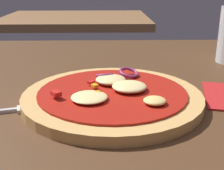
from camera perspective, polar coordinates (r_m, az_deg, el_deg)
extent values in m
cube|color=#4C301C|center=(0.47, -6.35, -4.74)|extent=(1.24, 0.94, 0.03)
cylinder|color=tan|center=(0.46, 0.06, -2.34)|extent=(0.27, 0.27, 0.01)
cylinder|color=#A81C11|center=(0.45, 0.06, -1.29)|extent=(0.22, 0.22, 0.00)
ellipsoid|color=#F4DB8E|center=(0.42, -4.27, -2.26)|extent=(0.05, 0.05, 0.01)
ellipsoid|color=#EFCC72|center=(0.41, 7.99, -2.91)|extent=(0.03, 0.03, 0.01)
ellipsoid|color=#F4DB8E|center=(0.45, 3.26, -0.26)|extent=(0.05, 0.05, 0.01)
ellipsoid|color=#F4DB8E|center=(0.48, -0.24, 1.02)|extent=(0.05, 0.05, 0.01)
torus|color=#93386B|center=(0.52, 3.14, 2.33)|extent=(0.05, 0.05, 0.01)
torus|color=#93386B|center=(0.50, -1.27, 1.83)|extent=(0.04, 0.04, 0.02)
cube|color=red|center=(0.43, -10.42, -1.52)|extent=(0.02, 0.02, 0.01)
cube|color=red|center=(0.47, -3.91, 0.52)|extent=(0.01, 0.01, 0.00)
cube|color=orange|center=(0.45, -3.29, -0.33)|extent=(0.01, 0.01, 0.00)
cube|color=orange|center=(0.43, -2.84, -1.46)|extent=(0.01, 0.01, 0.00)
cube|color=silver|center=(0.45, -16.17, -4.31)|extent=(0.02, 0.02, 0.01)
cube|color=silver|center=(0.44, -12.35, -4.36)|extent=(0.04, 0.01, 0.00)
cube|color=silver|center=(0.44, -12.41, -4.08)|extent=(0.04, 0.01, 0.00)
cube|color=silver|center=(0.45, -12.48, -3.81)|extent=(0.04, 0.01, 0.00)
cube|color=silver|center=(0.45, -12.54, -3.54)|extent=(0.04, 0.01, 0.00)
cube|color=brown|center=(1.53, -6.83, 12.00)|extent=(0.70, 0.54, 0.03)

